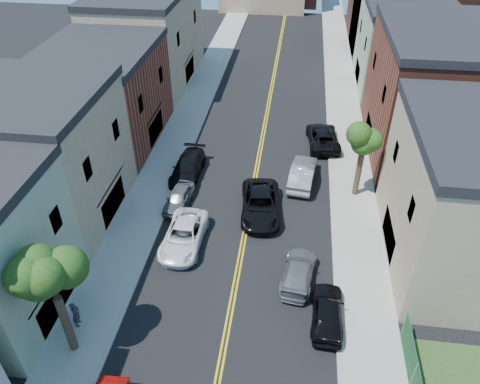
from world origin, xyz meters
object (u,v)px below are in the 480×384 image
(grey_car_left, at_px, (179,198))
(silver_car_right, at_px, (303,173))
(dark_car_right_far, at_px, (323,137))
(black_suv_lane, at_px, (260,204))
(white_pickup, at_px, (184,236))
(black_car_left, at_px, (188,167))
(grey_car_right, at_px, (298,272))
(black_car_right, at_px, (328,312))
(pedestrian_left, at_px, (76,314))

(grey_car_left, height_order, silver_car_right, silver_car_right)
(dark_car_right_far, relative_size, black_suv_lane, 0.95)
(white_pickup, xyz_separation_m, black_car_left, (-1.57, 8.15, 0.01))
(grey_car_right, height_order, black_suv_lane, black_suv_lane)
(black_car_right, bearing_deg, silver_car_right, -81.39)
(white_pickup, bearing_deg, black_suv_lane, 41.37)
(grey_car_left, xyz_separation_m, pedestrian_left, (-3.00, -11.50, 0.32))
(grey_car_left, bearing_deg, white_pickup, -66.89)
(silver_car_right, bearing_deg, pedestrian_left, 58.73)
(black_car_right, height_order, dark_car_right_far, dark_car_right_far)
(silver_car_right, xyz_separation_m, dark_car_right_far, (1.70, 6.22, -0.07))
(grey_car_right, xyz_separation_m, silver_car_right, (0.00, 10.59, 0.19))
(white_pickup, height_order, black_suv_lane, black_suv_lane)
(grey_car_right, bearing_deg, grey_car_left, -27.47)
(grey_car_left, xyz_separation_m, dark_car_right_far, (10.79, 10.43, 0.11))
(grey_car_right, relative_size, pedestrian_left, 2.71)
(white_pickup, bearing_deg, dark_car_right_far, 58.63)
(black_car_right, xyz_separation_m, dark_car_right_far, (0.00, 19.76, 0.03))
(dark_car_right_far, bearing_deg, black_car_left, 23.77)
(dark_car_right_far, height_order, pedestrian_left, pedestrian_left)
(white_pickup, xyz_separation_m, pedestrian_left, (-4.36, -7.34, 0.24))
(black_car_right, relative_size, silver_car_right, 0.85)
(black_suv_lane, bearing_deg, white_pickup, -145.78)
(black_car_left, relative_size, silver_car_right, 1.02)
(grey_car_left, height_order, grey_car_right, grey_car_left)
(black_car_left, height_order, dark_car_right_far, dark_car_right_far)
(white_pickup, relative_size, black_car_left, 1.03)
(dark_car_right_far, bearing_deg, pedestrian_left, 51.23)
(grey_car_left, height_order, black_car_right, black_car_right)
(dark_car_right_far, height_order, black_suv_lane, black_suv_lane)
(black_car_right, relative_size, black_suv_lane, 0.74)
(pedestrian_left, bearing_deg, grey_car_left, -20.98)
(grey_car_left, xyz_separation_m, black_car_left, (-0.21, 3.98, 0.10))
(grey_car_left, distance_m, black_car_left, 3.99)
(grey_car_right, relative_size, black_car_right, 1.04)
(grey_car_left, xyz_separation_m, silver_car_right, (9.09, 4.22, 0.18))
(black_suv_lane, height_order, pedestrian_left, pedestrian_left)
(black_car_left, distance_m, black_car_right, 17.27)
(silver_car_right, bearing_deg, black_suv_lane, 62.37)
(silver_car_right, bearing_deg, white_pickup, 53.61)
(black_car_left, height_order, grey_car_right, black_car_left)
(silver_car_right, bearing_deg, black_car_left, 7.73)
(dark_car_right_far, xyz_separation_m, pedestrian_left, (-13.79, -21.94, 0.22))
(grey_car_right, xyz_separation_m, black_suv_lane, (-2.95, 6.20, 0.16))
(white_pickup, distance_m, dark_car_right_far, 17.38)
(white_pickup, relative_size, dark_car_right_far, 0.97)
(grey_car_left, distance_m, grey_car_right, 11.10)
(silver_car_right, distance_m, dark_car_right_far, 6.44)
(white_pickup, relative_size, pedestrian_left, 3.22)
(black_suv_lane, bearing_deg, silver_car_right, 50.41)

